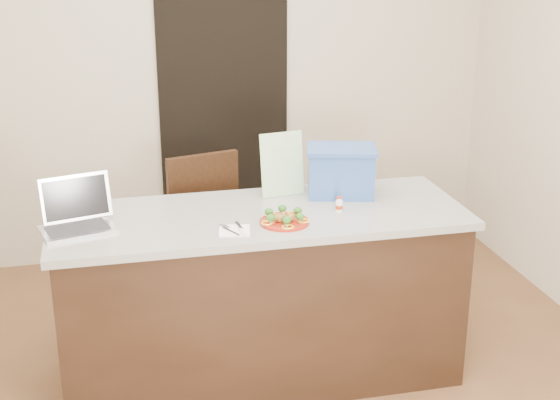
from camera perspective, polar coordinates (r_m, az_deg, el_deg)
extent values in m
plane|color=brown|center=(4.08, -0.64, -14.37)|extent=(4.00, 4.00, 0.00)
plane|color=beige|center=(5.43, -5.28, 9.65)|extent=(4.00, 0.00, 4.00)
plane|color=beige|center=(1.75, 13.71, -12.85)|extent=(4.00, 0.00, 4.00)
cube|color=black|center=(5.50, -4.10, 6.08)|extent=(0.90, 0.02, 2.00)
cube|color=black|center=(4.07, -1.42, -7.29)|extent=(2.00, 0.70, 0.88)
cube|color=beige|center=(3.88, -1.48, -1.21)|extent=(2.06, 0.76, 0.04)
cylinder|color=maroon|center=(3.73, 0.32, -1.61)|extent=(0.24, 0.24, 0.01)
torus|color=maroon|center=(3.73, 0.32, -1.54)|extent=(0.23, 0.23, 0.01)
sphere|color=olive|center=(3.73, 0.32, -1.26)|extent=(0.04, 0.04, 0.04)
sphere|color=olive|center=(3.75, 0.19, -1.09)|extent=(0.04, 0.04, 0.04)
sphere|color=olive|center=(3.74, -0.09, -1.17)|extent=(0.04, 0.04, 0.04)
sphere|color=olive|center=(3.72, -0.13, -1.30)|extent=(0.04, 0.04, 0.04)
sphere|color=olive|center=(3.70, 0.09, -1.40)|extent=(0.04, 0.04, 0.04)
sphere|color=olive|center=(3.70, 0.46, -1.42)|extent=(0.04, 0.04, 0.04)
sphere|color=olive|center=(3.71, 0.74, -1.34)|extent=(0.04, 0.04, 0.04)
sphere|color=olive|center=(3.73, 0.78, -1.21)|extent=(0.04, 0.04, 0.04)
ellipsoid|color=#1E5015|center=(3.77, 1.30, -0.78)|extent=(0.04, 0.04, 0.04)
ellipsoid|color=#1E5015|center=(3.80, 0.17, -0.61)|extent=(0.04, 0.04, 0.04)
ellipsoid|color=#1E5015|center=(3.75, -0.82, -0.87)|extent=(0.04, 0.04, 0.04)
ellipsoid|color=#1E5015|center=(3.67, -0.68, -1.31)|extent=(0.04, 0.04, 0.04)
ellipsoid|color=#1E5015|center=(3.65, 0.48, -1.48)|extent=(0.04, 0.04, 0.04)
ellipsoid|color=#1E5015|center=(3.69, 1.48, -1.21)|extent=(0.04, 0.04, 0.04)
torus|color=yellow|center=(3.81, 0.94, -1.01)|extent=(0.06, 0.06, 0.01)
torus|color=yellow|center=(3.79, -0.68, -1.11)|extent=(0.06, 0.06, 0.01)
torus|color=yellow|center=(3.69, -0.95, -1.69)|extent=(0.06, 0.06, 0.01)
torus|color=yellow|center=(3.65, 0.57, -1.97)|extent=(0.06, 0.06, 0.01)
torus|color=yellow|center=(3.72, 1.73, -1.53)|extent=(0.06, 0.06, 0.01)
cube|color=white|center=(3.65, -3.35, -2.24)|extent=(0.17, 0.17, 0.01)
cube|color=silver|center=(3.62, -3.61, -2.30)|extent=(0.07, 0.12, 0.00)
cube|color=silver|center=(3.69, -3.79, -1.91)|extent=(0.05, 0.06, 0.00)
cube|color=silver|center=(3.61, -2.78, -2.33)|extent=(0.02, 0.08, 0.01)
cube|color=silver|center=(3.69, -3.02, -1.85)|extent=(0.03, 0.10, 0.00)
cylinder|color=white|center=(3.89, 4.35, -0.45)|extent=(0.04, 0.04, 0.06)
cylinder|color=white|center=(3.88, 4.37, 0.03)|extent=(0.02, 0.02, 0.01)
cylinder|color=#B33213|center=(3.88, 4.37, 0.18)|extent=(0.03, 0.03, 0.01)
cylinder|color=#B33213|center=(3.89, 4.35, -0.50)|extent=(0.04, 0.04, 0.02)
cube|color=silver|center=(3.77, -14.59, -2.08)|extent=(0.38, 0.31, 0.01)
cube|color=silver|center=(3.83, -14.71, 0.17)|extent=(0.33, 0.14, 0.22)
cube|color=black|center=(3.83, -14.71, 0.15)|extent=(0.30, 0.12, 0.19)
cube|color=#29282B|center=(3.75, -14.60, -2.02)|extent=(0.31, 0.23, 0.00)
cube|color=white|center=(4.08, 0.15, 2.63)|extent=(0.24, 0.09, 0.33)
cube|color=#2A4E99|center=(4.11, 4.48, 2.00)|extent=(0.39, 0.32, 0.24)
cube|color=#2A4E99|center=(4.07, 4.53, 3.73)|extent=(0.41, 0.34, 0.02)
cube|color=#351D0F|center=(4.58, -5.17, -3.70)|extent=(0.54, 0.54, 0.04)
cube|color=#351D0F|center=(4.67, -5.62, 0.35)|extent=(0.44, 0.15, 0.51)
cylinder|color=#351D0F|center=(4.49, -7.15, -7.61)|extent=(0.04, 0.04, 0.47)
cylinder|color=#351D0F|center=(4.54, -2.35, -7.17)|extent=(0.04, 0.04, 0.47)
cylinder|color=#351D0F|center=(4.83, -7.64, -5.60)|extent=(0.04, 0.04, 0.47)
cylinder|color=#351D0F|center=(4.87, -3.19, -5.21)|extent=(0.04, 0.04, 0.47)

